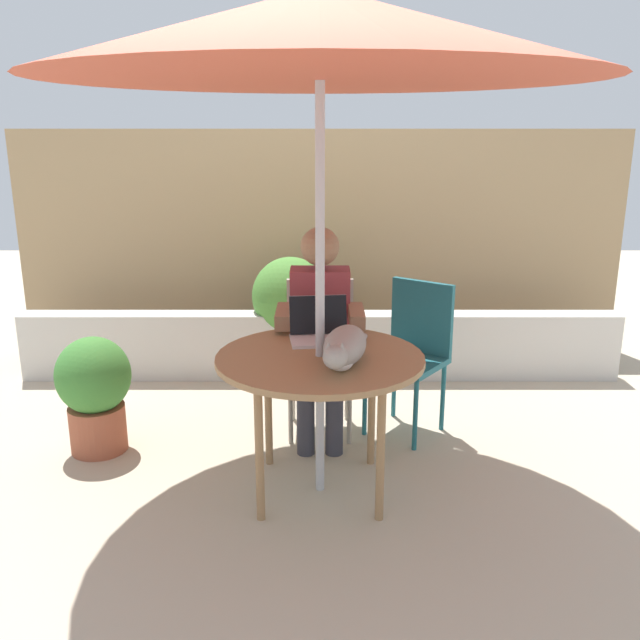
{
  "coord_description": "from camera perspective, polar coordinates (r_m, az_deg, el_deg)",
  "views": [
    {
      "loc": [
        0.0,
        -3.11,
        1.78
      ],
      "look_at": [
        0.0,
        0.1,
        0.87
      ],
      "focal_mm": 38.24,
      "sensor_mm": 36.0,
      "label": 1
    }
  ],
  "objects": [
    {
      "name": "person_seated",
      "position": [
        3.89,
        0.0,
        -0.25
      ],
      "size": [
        0.48,
        0.48,
        1.24
      ],
      "color": "maroon",
      "rests_on": "ground"
    },
    {
      "name": "fence_back",
      "position": [
        5.49,
        0.01,
        6.44
      ],
      "size": [
        4.81,
        0.08,
        1.77
      ],
      "primitive_type": "cube",
      "color": "tan",
      "rests_on": "ground"
    },
    {
      "name": "patio_umbrella",
      "position": [
        3.14,
        -0.0,
        22.78
      ],
      "size": [
        2.48,
        2.48,
        2.35
      ],
      "color": "#B7B7BC",
      "rests_on": "ground"
    },
    {
      "name": "potted_plant_by_chair",
      "position": [
        4.99,
        -2.47,
        1.03
      ],
      "size": [
        0.56,
        0.56,
        0.88
      ],
      "color": "#33383D",
      "rests_on": "ground"
    },
    {
      "name": "patio_table",
      "position": [
        3.31,
        -0.0,
        -3.98
      ],
      "size": [
        1.01,
        1.01,
        0.72
      ],
      "color": "#9E754C",
      "rests_on": "ground"
    },
    {
      "name": "chair_occupied",
      "position": [
        4.09,
        0.01,
        -1.91
      ],
      "size": [
        0.4,
        0.4,
        0.9
      ],
      "color": "#B2A899",
      "rests_on": "ground"
    },
    {
      "name": "planter_wall_low",
      "position": [
        4.98,
        0.01,
        -2.15
      ],
      "size": [
        4.33,
        0.2,
        0.49
      ],
      "primitive_type": "cube",
      "color": "beige",
      "rests_on": "ground"
    },
    {
      "name": "laptop",
      "position": [
        3.53,
        -0.06,
        -0.61
      ],
      "size": [
        0.33,
        0.28,
        0.21
      ],
      "color": "silver",
      "rests_on": "patio_table"
    },
    {
      "name": "chair_empty",
      "position": [
        4.09,
        7.8,
        -2.04
      ],
      "size": [
        0.56,
        0.56,
        0.9
      ],
      "color": "#1E606B",
      "rests_on": "ground"
    },
    {
      "name": "cat",
      "position": [
        3.14,
        2.03,
        -2.33
      ],
      "size": [
        0.27,
        0.64,
        0.17
      ],
      "color": "gray",
      "rests_on": "patio_table"
    },
    {
      "name": "ground_plane",
      "position": [
        3.59,
        -0.0,
        -13.94
      ],
      "size": [
        14.0,
        14.0,
        0.0
      ],
      "primitive_type": "plane",
      "color": "#BCAD93"
    },
    {
      "name": "potted_plant_near_fence",
      "position": [
        4.03,
        -18.34,
        -5.53
      ],
      "size": [
        0.41,
        0.41,
        0.67
      ],
      "color": "#9E5138",
      "rests_on": "ground"
    }
  ]
}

